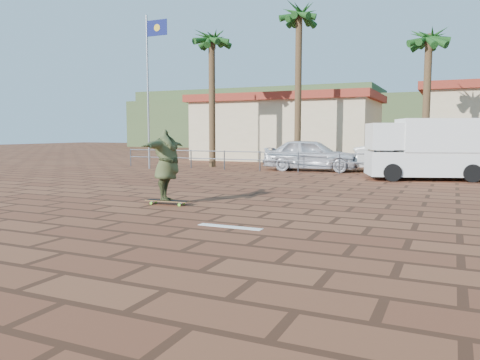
{
  "coord_description": "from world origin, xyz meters",
  "views": [
    {
      "loc": [
        4.83,
        -9.73,
        1.95
      ],
      "look_at": [
        0.19,
        0.42,
        0.8
      ],
      "focal_mm": 35.0,
      "sensor_mm": 36.0,
      "label": 1
    }
  ],
  "objects_px": {
    "skateboarder": "(167,165)",
    "car_white": "(405,155)",
    "campervan": "(429,148)",
    "car_silver": "(311,155)",
    "longboard": "(167,201)"
  },
  "relations": [
    {
      "from": "longboard",
      "to": "campervan",
      "type": "bearing_deg",
      "value": 54.49
    },
    {
      "from": "campervan",
      "to": "car_white",
      "type": "distance_m",
      "value": 3.73
    },
    {
      "from": "longboard",
      "to": "campervan",
      "type": "relative_size",
      "value": 0.24
    },
    {
      "from": "skateboarder",
      "to": "car_silver",
      "type": "relative_size",
      "value": 0.49
    },
    {
      "from": "campervan",
      "to": "car_silver",
      "type": "height_order",
      "value": "campervan"
    },
    {
      "from": "campervan",
      "to": "skateboarder",
      "type": "bearing_deg",
      "value": -139.37
    },
    {
      "from": "car_silver",
      "to": "skateboarder",
      "type": "bearing_deg",
      "value": 172.28
    },
    {
      "from": "longboard",
      "to": "car_silver",
      "type": "relative_size",
      "value": 0.26
    },
    {
      "from": "car_white",
      "to": "car_silver",
      "type": "bearing_deg",
      "value": 90.18
    },
    {
      "from": "skateboarder",
      "to": "car_silver",
      "type": "bearing_deg",
      "value": -11.77
    },
    {
      "from": "longboard",
      "to": "car_silver",
      "type": "distance_m",
      "value": 12.5
    },
    {
      "from": "longboard",
      "to": "car_white",
      "type": "relative_size",
      "value": 0.25
    },
    {
      "from": "longboard",
      "to": "skateboarder",
      "type": "distance_m",
      "value": 0.97
    },
    {
      "from": "longboard",
      "to": "car_silver",
      "type": "height_order",
      "value": "car_silver"
    },
    {
      "from": "skateboarder",
      "to": "car_white",
      "type": "bearing_deg",
      "value": -29.33
    }
  ]
}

